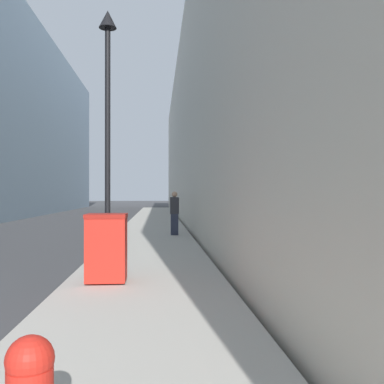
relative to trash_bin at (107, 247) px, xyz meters
name	(u,v)px	position (x,y,z in m)	size (l,w,h in m)	color
sidewalk_right	(153,230)	(0.72, 12.10, -0.71)	(3.03, 60.00, 0.12)	#B7B2A8
building_right_stone	(269,131)	(8.34, 20.10, 5.15)	(12.00, 60.00, 11.84)	beige
trash_bin	(107,247)	(0.00, 0.00, 0.00)	(0.74, 0.66, 1.26)	red
lamppost	(108,102)	(-0.30, 2.70, 3.25)	(0.44, 0.44, 6.16)	black
pedestrian_on_sidewalk	(175,213)	(1.58, 8.82, 0.21)	(0.35, 0.22, 1.71)	#2D3347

